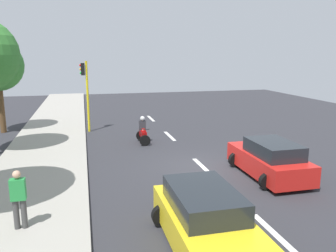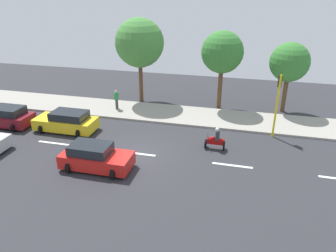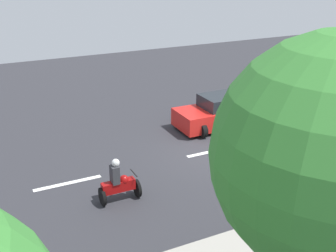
# 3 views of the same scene
# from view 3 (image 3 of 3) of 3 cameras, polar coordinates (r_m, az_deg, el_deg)

# --- Properties ---
(ground_plane) EXTENTS (40.00, 60.00, 0.10)m
(ground_plane) POSITION_cam_3_polar(r_m,az_deg,el_deg) (17.44, 6.10, -3.58)
(ground_plane) COLOR #2D2D33
(lane_stripe_north) EXTENTS (0.20, 2.40, 0.01)m
(lane_stripe_north) POSITION_cam_3_polar(r_m,az_deg,el_deg) (15.39, -13.41, -7.55)
(lane_stripe_north) COLOR white
(lane_stripe_north) RESTS_ON ground
(lane_stripe_mid) EXTENTS (0.20, 2.40, 0.01)m
(lane_stripe_mid) POSITION_cam_3_polar(r_m,az_deg,el_deg) (17.42, 6.11, -3.41)
(lane_stripe_mid) COLOR white
(lane_stripe_mid) RESTS_ON ground
(lane_stripe_south) EXTENTS (0.20, 2.40, 0.01)m
(lane_stripe_south) POSITION_cam_3_polar(r_m,az_deg,el_deg) (21.02, 20.14, -0.14)
(lane_stripe_south) COLOR white
(lane_stripe_south) RESTS_ON ground
(car_red) EXTENTS (2.23, 4.14, 1.52)m
(car_red) POSITION_cam_3_polar(r_m,az_deg,el_deg) (19.78, 7.17, 1.90)
(car_red) COLOR red
(car_red) RESTS_ON ground
(motorcycle) EXTENTS (0.60, 1.30, 1.53)m
(motorcycle) POSITION_cam_3_polar(r_m,az_deg,el_deg) (13.77, -6.70, -7.73)
(motorcycle) COLOR black
(motorcycle) RESTS_ON ground
(street_tree_center) EXTENTS (3.46, 3.46, 6.62)m
(street_tree_center) POSITION_cam_3_polar(r_m,az_deg,el_deg) (6.24, 21.57, -4.00)
(street_tree_center) COLOR brown
(street_tree_center) RESTS_ON ground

